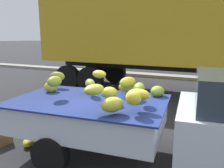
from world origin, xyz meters
TOP-DOWN VIEW (x-y plane):
  - ground at (0.00, 0.00)m, footprint 220.00×220.00m
  - curb_strip at (0.00, 8.97)m, footprint 80.00×0.80m
  - pickup_truck at (1.10, 0.06)m, footprint 5.20×2.22m
  - semi_trailer at (0.27, 5.27)m, footprint 12.02×2.72m
  - fallen_banana_bunch_near_tailgate at (-2.19, -0.37)m, footprint 0.39×0.46m

SIDE VIEW (x-z plane):
  - ground at x=0.00m, z-range 0.00..0.00m
  - curb_strip at x=0.00m, z-range 0.00..0.16m
  - fallen_banana_bunch_near_tailgate at x=-2.19m, z-range 0.00..0.17m
  - pickup_truck at x=1.10m, z-range 0.04..1.74m
  - semi_trailer at x=0.27m, z-range 0.57..4.52m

